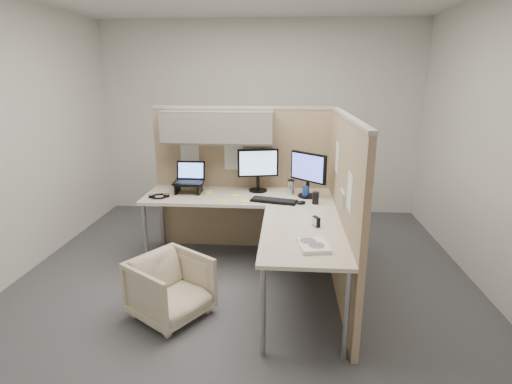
# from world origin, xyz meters

# --- Properties ---
(ground) EXTENTS (4.50, 4.50, 0.00)m
(ground) POSITION_xyz_m (0.00, 0.00, 0.00)
(ground) COLOR #424248
(ground) RESTS_ON ground
(partition_back) EXTENTS (2.00, 0.36, 1.63)m
(partition_back) POSITION_xyz_m (-0.22, 0.83, 1.10)
(partition_back) COLOR tan
(partition_back) RESTS_ON ground
(partition_right) EXTENTS (0.07, 2.03, 1.63)m
(partition_right) POSITION_xyz_m (0.90, -0.07, 0.82)
(partition_right) COLOR tan
(partition_right) RESTS_ON ground
(desk) EXTENTS (2.00, 1.98, 0.73)m
(desk) POSITION_xyz_m (0.12, 0.13, 0.69)
(desk) COLOR beige
(desk) RESTS_ON ground
(office_chair) EXTENTS (0.74, 0.75, 0.57)m
(office_chair) POSITION_xyz_m (-0.54, -0.61, 0.28)
(office_chair) COLOR beige
(office_chair) RESTS_ON ground
(monitor_left) EXTENTS (0.44, 0.20, 0.47)m
(monitor_left) POSITION_xyz_m (0.09, 0.71, 1.00)
(monitor_left) COLOR black
(monitor_left) RESTS_ON desk
(monitor_right) EXTENTS (0.35, 0.32, 0.47)m
(monitor_right) POSITION_xyz_m (0.62, 0.53, 1.00)
(monitor_right) COLOR black
(monitor_right) RESTS_ON desk
(laptop_station) EXTENTS (0.31, 0.27, 0.32)m
(laptop_station) POSITION_xyz_m (-0.65, 0.60, 0.85)
(laptop_station) COLOR black
(laptop_station) RESTS_ON desk
(keyboard) EXTENTS (0.48, 0.26, 0.02)m
(keyboard) POSITION_xyz_m (0.28, 0.32, 0.74)
(keyboard) COLOR black
(keyboard) RESTS_ON desk
(mouse) EXTENTS (0.11, 0.09, 0.03)m
(mouse) POSITION_xyz_m (0.55, 0.27, 0.75)
(mouse) COLOR black
(mouse) RESTS_ON desk
(travel_mug) EXTENTS (0.08, 0.08, 0.16)m
(travel_mug) POSITION_xyz_m (0.45, 0.59, 0.81)
(travel_mug) COLOR silver
(travel_mug) RESTS_ON desk
(soda_can_green) EXTENTS (0.07, 0.07, 0.12)m
(soda_can_green) POSITION_xyz_m (0.68, 0.29, 0.79)
(soda_can_green) COLOR black
(soda_can_green) RESTS_ON desk
(soda_can_silver) EXTENTS (0.07, 0.07, 0.12)m
(soda_can_silver) POSITION_xyz_m (0.60, 0.51, 0.79)
(soda_can_silver) COLOR #1E3FA5
(soda_can_silver) RESTS_ON desk
(sticky_note_b) EXTENTS (0.08, 0.08, 0.01)m
(sticky_note_b) POSITION_xyz_m (-0.01, 0.30, 0.73)
(sticky_note_b) COLOR #EBF03F
(sticky_note_b) RESTS_ON desk
(sticky_note_a) EXTENTS (0.08, 0.08, 0.01)m
(sticky_note_a) POSITION_xyz_m (-0.23, 0.31, 0.73)
(sticky_note_a) COLOR #EBF03F
(sticky_note_a) RESTS_ON desk
(sticky_note_c) EXTENTS (0.10, 0.10, 0.01)m
(sticky_note_c) POSITION_xyz_m (-0.45, 0.60, 0.73)
(sticky_note_c) COLOR #EBF03F
(sticky_note_c) RESTS_ON desk
(sticky_note_d) EXTENTS (0.10, 0.10, 0.01)m
(sticky_note_d) POSITION_xyz_m (-0.14, 0.49, 0.73)
(sticky_note_d) COLOR #EBF03F
(sticky_note_d) RESTS_ON desk
(headphones) EXTENTS (0.21, 0.20, 0.03)m
(headphones) POSITION_xyz_m (-0.92, 0.39, 0.74)
(headphones) COLOR black
(headphones) RESTS_ON desk
(paper_stack) EXTENTS (0.25, 0.30, 0.03)m
(paper_stack) POSITION_xyz_m (0.60, -0.77, 0.75)
(paper_stack) COLOR white
(paper_stack) RESTS_ON desk
(desk_clock) EXTENTS (0.06, 0.09, 0.08)m
(desk_clock) POSITION_xyz_m (0.65, -0.33, 0.77)
(desk_clock) COLOR black
(desk_clock) RESTS_ON desk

